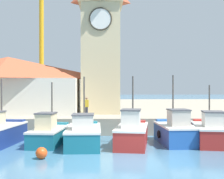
{
  "coord_description": "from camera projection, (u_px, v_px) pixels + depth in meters",
  "views": [
    {
      "loc": [
        -1.64,
        -15.48,
        3.65
      ],
      "look_at": [
        -0.96,
        10.07,
        3.5
      ],
      "focal_mm": 50.0,
      "sensor_mm": 36.0,
      "label": 1
    }
  ],
  "objects": [
    {
      "name": "mooring_buoy",
      "position": [
        41.0,
        153.0,
        15.93
      ],
      "size": [
        0.6,
        0.6,
        0.6
      ],
      "primitive_type": "sphere",
      "color": "#E54C19",
      "rests_on": "ground"
    },
    {
      "name": "warehouse_left",
      "position": [
        8.0,
        85.0,
        28.39
      ],
      "size": [
        13.21,
        5.91,
        5.17
      ],
      "color": "silver",
      "rests_on": "quay_wharf"
    },
    {
      "name": "clock_tower",
      "position": [
        101.0,
        39.0,
        28.85
      ],
      "size": [
        3.96,
        3.96,
        14.59
      ],
      "color": "beige",
      "rests_on": "quay_wharf"
    },
    {
      "name": "fishing_boat_left_inner",
      "position": [
        49.0,
        133.0,
        20.1
      ],
      "size": [
        2.26,
        4.74,
        4.01
      ],
      "color": "#196B7F",
      "rests_on": "ground"
    },
    {
      "name": "dock_worker_near_tower",
      "position": [
        87.0,
        107.0,
        24.32
      ],
      "size": [
        0.34,
        0.22,
        1.62
      ],
      "color": "#33333D",
      "rests_on": "quay_wharf"
    },
    {
      "name": "ground_plane",
      "position": [
        137.0,
        161.0,
        15.54
      ],
      "size": [
        300.0,
        300.0,
        0.0
      ],
      "primitive_type": "plane",
      "color": "teal"
    },
    {
      "name": "fishing_boat_mid_left",
      "position": [
        84.0,
        134.0,
        19.42
      ],
      "size": [
        2.25,
        5.08,
        4.36
      ],
      "color": "#196B7F",
      "rests_on": "ground"
    },
    {
      "name": "quay_wharf",
      "position": [
        115.0,
        109.0,
        43.59
      ],
      "size": [
        120.0,
        40.0,
        1.29
      ],
      "primitive_type": "cube",
      "color": "#9E937F",
      "rests_on": "ground"
    },
    {
      "name": "fishing_boat_right_inner",
      "position": [
        211.0,
        132.0,
        20.26
      ],
      "size": [
        2.91,
        5.31,
        3.83
      ],
      "color": "#AD2823",
      "rests_on": "ground"
    },
    {
      "name": "fishing_boat_center",
      "position": [
        132.0,
        133.0,
        19.59
      ],
      "size": [
        2.66,
        5.16,
        4.4
      ],
      "color": "#AD2823",
      "rests_on": "ground"
    },
    {
      "name": "port_crane_near",
      "position": [
        42.0,
        46.0,
        38.51
      ],
      "size": [
        2.97,
        8.35,
        20.12
      ],
      "color": "#976E11",
      "rests_on": "quay_wharf"
    },
    {
      "name": "fishing_boat_mid_right",
      "position": [
        175.0,
        131.0,
        20.35
      ],
      "size": [
        2.23,
        4.52,
        4.49
      ],
      "color": "#2356A8",
      "rests_on": "ground"
    }
  ]
}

